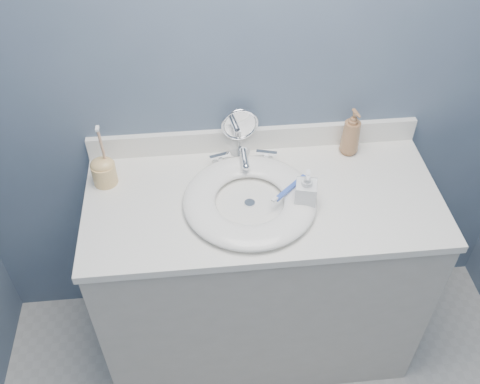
{
  "coord_description": "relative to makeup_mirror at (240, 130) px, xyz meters",
  "views": [
    {
      "loc": [
        -0.21,
        -0.31,
        2.17
      ],
      "look_at": [
        -0.08,
        0.94,
        0.94
      ],
      "focal_mm": 40.0,
      "sensor_mm": 36.0,
      "label": 1
    }
  ],
  "objects": [
    {
      "name": "back_wall",
      "position": [
        0.06,
        0.04,
        0.21
      ],
      "size": [
        2.2,
        0.02,
        2.4
      ],
      "primitive_type": "cube",
      "color": "slate",
      "rests_on": "ground"
    },
    {
      "name": "soap_bottle_amber",
      "position": [
        0.4,
        -0.03,
        -0.02
      ],
      "size": [
        0.09,
        0.09,
        0.19
      ],
      "primitive_type": "imported",
      "rotation": [
        0.0,
        0.0,
        0.21
      ],
      "color": "#9A6B45",
      "rests_on": "countertop"
    },
    {
      "name": "toothbrush_lying",
      "position": [
        0.14,
        -0.26,
        -0.06
      ],
      "size": [
        0.14,
        0.13,
        0.02
      ],
      "rotation": [
        0.0,
        0.0,
        0.74
      ],
      "color": "#3454B9",
      "rests_on": "basin"
    },
    {
      "name": "faucet",
      "position": [
        0.01,
        -0.07,
        -0.08
      ],
      "size": [
        0.25,
        0.13,
        0.07
      ],
      "color": "silver",
      "rests_on": "countertop"
    },
    {
      "name": "backsplash",
      "position": [
        0.06,
        0.02,
        -0.06
      ],
      "size": [
        1.22,
        0.02,
        0.09
      ],
      "primitive_type": "cube",
      "color": "white",
      "rests_on": "countertop"
    },
    {
      "name": "soap_bottle_clear",
      "position": [
        0.19,
        -0.3,
        -0.03
      ],
      "size": [
        0.08,
        0.08,
        0.15
      ],
      "primitive_type": "imported",
      "rotation": [
        0.0,
        0.0,
        -0.23
      ],
      "color": "silver",
      "rests_on": "countertop"
    },
    {
      "name": "drain",
      "position": [
        0.01,
        -0.27,
        -0.1
      ],
      "size": [
        0.04,
        0.04,
        0.01
      ],
      "primitive_type": "cylinder",
      "color": "silver",
      "rests_on": "countertop"
    },
    {
      "name": "basin",
      "position": [
        0.01,
        -0.27,
        -0.09
      ],
      "size": [
        0.45,
        0.45,
        0.04
      ],
      "primitive_type": null,
      "color": "white",
      "rests_on": "countertop"
    },
    {
      "name": "countertop",
      "position": [
        0.06,
        -0.24,
        -0.12
      ],
      "size": [
        1.22,
        0.57,
        0.03
      ],
      "primitive_type": "cube",
      "color": "white",
      "rests_on": "vanity_cabinet"
    },
    {
      "name": "toothbrush_holder",
      "position": [
        -0.48,
        -0.11,
        -0.05
      ],
      "size": [
        0.09,
        0.09,
        0.24
      ],
      "rotation": [
        0.0,
        0.0,
        0.03
      ],
      "color": "#E2B871",
      "rests_on": "countertop"
    },
    {
      "name": "vanity_cabinet",
      "position": [
        0.06,
        -0.24,
        -0.56
      ],
      "size": [
        1.2,
        0.55,
        0.85
      ],
      "primitive_type": "cube",
      "color": "beige",
      "rests_on": "ground"
    },
    {
      "name": "makeup_mirror",
      "position": [
        0.0,
        0.0,
        0.0
      ],
      "size": [
        0.14,
        0.08,
        0.2
      ],
      "rotation": [
        0.0,
        0.0,
        0.09
      ],
      "color": "silver",
      "rests_on": "countertop"
    }
  ]
}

